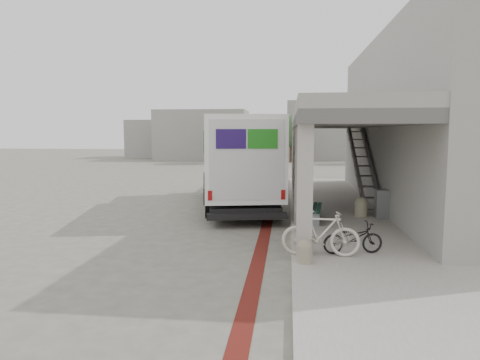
# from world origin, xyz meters

# --- Properties ---
(ground) EXTENTS (120.00, 120.00, 0.00)m
(ground) POSITION_xyz_m (0.00, 0.00, 0.00)
(ground) COLOR #615E53
(ground) RESTS_ON ground
(bike_lane_stripe) EXTENTS (0.35, 40.00, 0.01)m
(bike_lane_stripe) POSITION_xyz_m (1.00, 2.00, 0.01)
(bike_lane_stripe) COLOR #581711
(bike_lane_stripe) RESTS_ON ground
(sidewalk) EXTENTS (4.40, 28.00, 0.12)m
(sidewalk) POSITION_xyz_m (4.00, 0.00, 0.06)
(sidewalk) COLOR gray
(sidewalk) RESTS_ON ground
(transit_building) EXTENTS (7.60, 17.00, 7.00)m
(transit_building) POSITION_xyz_m (6.83, 4.50, 3.40)
(transit_building) COLOR gray
(transit_building) RESTS_ON ground
(distant_backdrop) EXTENTS (28.00, 10.00, 6.50)m
(distant_backdrop) POSITION_xyz_m (-2.84, 35.89, 2.70)
(distant_backdrop) COLOR gray
(distant_backdrop) RESTS_ON ground
(tree_left) EXTENTS (3.20, 3.20, 4.80)m
(tree_left) POSITION_xyz_m (-5.00, 28.00, 3.18)
(tree_left) COLOR #38281C
(tree_left) RESTS_ON ground
(tree_mid) EXTENTS (3.20, 3.20, 4.80)m
(tree_mid) POSITION_xyz_m (2.00, 30.00, 3.18)
(tree_mid) COLOR #38281C
(tree_mid) RESTS_ON ground
(tree_right) EXTENTS (3.20, 3.20, 4.80)m
(tree_right) POSITION_xyz_m (10.00, 29.00, 3.18)
(tree_right) COLOR #38281C
(tree_right) RESTS_ON ground
(fedex_truck) EXTENTS (4.25, 9.04, 3.71)m
(fedex_truck) POSITION_xyz_m (-0.43, 3.81, 1.98)
(fedex_truck) COLOR black
(fedex_truck) RESTS_ON ground
(bench) EXTENTS (0.65, 2.04, 0.47)m
(bench) POSITION_xyz_m (2.60, 0.67, 0.46)
(bench) COLOR gray
(bench) RESTS_ON sidewalk
(bollard_near) EXTENTS (0.37, 0.37, 0.55)m
(bollard_near) POSITION_xyz_m (2.10, -4.14, 0.39)
(bollard_near) COLOR gray
(bollard_near) RESTS_ON sidewalk
(bollard_far) EXTENTS (0.46, 0.46, 0.69)m
(bollard_far) POSITION_xyz_m (4.32, 1.64, 0.46)
(bollard_far) COLOR tan
(bollard_far) RESTS_ON sidewalk
(utility_cabinet) EXTENTS (0.47, 0.61, 1.00)m
(utility_cabinet) POSITION_xyz_m (5.00, 1.45, 0.62)
(utility_cabinet) COLOR slate
(utility_cabinet) RESTS_ON sidewalk
(bicycle_black) EXTENTS (1.59, 0.84, 0.79)m
(bicycle_black) POSITION_xyz_m (3.31, -3.27, 0.52)
(bicycle_black) COLOR black
(bicycle_black) RESTS_ON sidewalk
(bicycle_cream) EXTENTS (1.92, 0.61, 1.14)m
(bicycle_cream) POSITION_xyz_m (2.50, -3.57, 0.69)
(bicycle_cream) COLOR beige
(bicycle_cream) RESTS_ON sidewalk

